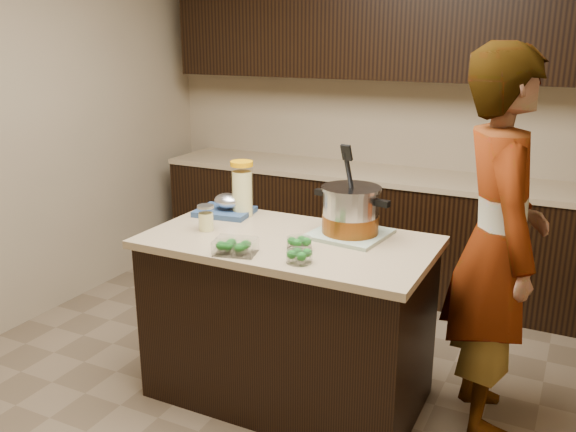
% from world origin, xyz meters
% --- Properties ---
extents(ground_plane, '(4.00, 4.00, 0.00)m').
position_xyz_m(ground_plane, '(0.00, 0.00, 0.00)').
color(ground_plane, brown).
rests_on(ground_plane, ground).
extents(room_shell, '(4.04, 4.04, 2.72)m').
position_xyz_m(room_shell, '(0.00, 0.00, 1.71)').
color(room_shell, tan).
rests_on(room_shell, ground).
extents(back_cabinets, '(3.60, 0.63, 2.33)m').
position_xyz_m(back_cabinets, '(0.00, 1.74, 0.94)').
color(back_cabinets, black).
rests_on(back_cabinets, ground).
extents(island, '(1.46, 0.81, 0.90)m').
position_xyz_m(island, '(0.00, 0.00, 0.45)').
color(island, black).
rests_on(island, ground).
extents(dish_towel, '(0.40, 0.40, 0.02)m').
position_xyz_m(dish_towel, '(0.27, 0.18, 0.91)').
color(dish_towel, '#527A58').
rests_on(dish_towel, island).
extents(stock_pot, '(0.43, 0.36, 0.43)m').
position_xyz_m(stock_pot, '(0.27, 0.18, 1.02)').
color(stock_pot, '#B7B7BC').
rests_on(stock_pot, dish_towel).
extents(lemonade_pitcher, '(0.17, 0.17, 0.31)m').
position_xyz_m(lemonade_pitcher, '(-0.42, 0.25, 1.04)').
color(lemonade_pitcher, '#F4EE95').
rests_on(lemonade_pitcher, island).
extents(mason_jar, '(0.09, 0.09, 0.15)m').
position_xyz_m(mason_jar, '(-0.45, -0.07, 0.96)').
color(mason_jar, '#F4EE95').
rests_on(mason_jar, island).
extents(broccoli_tub_left, '(0.14, 0.14, 0.06)m').
position_xyz_m(broccoli_tub_left, '(0.12, -0.11, 0.93)').
color(broccoli_tub_left, silver).
rests_on(broccoli_tub_left, island).
extents(broccoli_tub_right, '(0.16, 0.16, 0.06)m').
position_xyz_m(broccoli_tub_right, '(0.20, -0.28, 0.93)').
color(broccoli_tub_right, silver).
rests_on(broccoli_tub_right, island).
extents(broccoli_tub_rect, '(0.22, 0.18, 0.07)m').
position_xyz_m(broccoli_tub_rect, '(-0.13, -0.31, 0.93)').
color(broccoli_tub_rect, silver).
rests_on(broccoli_tub_rect, island).
extents(blue_tray, '(0.34, 0.28, 0.12)m').
position_xyz_m(blue_tray, '(-0.51, 0.23, 0.94)').
color(blue_tray, navy).
rests_on(blue_tray, island).
extents(person, '(0.66, 0.80, 1.87)m').
position_xyz_m(person, '(0.98, 0.25, 0.94)').
color(person, gray).
rests_on(person, ground).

